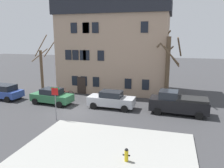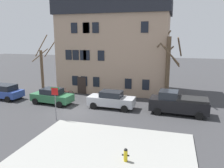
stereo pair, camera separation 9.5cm
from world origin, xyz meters
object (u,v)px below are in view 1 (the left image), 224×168
at_px(car_green_sedan, 52,96).
at_px(car_silver_sedan, 111,100).
at_px(street_sign_pole, 55,98).
at_px(building_main, 114,46).
at_px(bicycle_leaning, 67,93).
at_px(car_blue_wagon, 3,91).
at_px(fire_hydrant, 126,154).
at_px(pickup_truck_black, 178,103).
at_px(tree_bare_near, 42,67).
at_px(tree_bare_mid, 168,66).

xyz_separation_m(car_green_sedan, car_silver_sedan, (6.42, 0.34, 0.03)).
bearing_deg(street_sign_pole, building_main, 81.75).
height_order(street_sign_pole, bicycle_leaning, street_sign_pole).
distance_m(car_blue_wagon, fire_hydrant, 18.70).
xyz_separation_m(pickup_truck_black, bicycle_leaning, (-12.69, 2.82, -0.65)).
bearing_deg(pickup_truck_black, street_sign_pole, -155.91).
xyz_separation_m(tree_bare_near, car_blue_wagon, (-2.27, -4.63, -2.23)).
bearing_deg(fire_hydrant, car_blue_wagon, 150.68).
distance_m(tree_bare_mid, pickup_truck_black, 5.30).
relative_size(pickup_truck_black, bicycle_leaning, 3.03).
relative_size(car_silver_sedan, bicycle_leaning, 2.67).
bearing_deg(pickup_truck_black, car_silver_sedan, -179.87).
xyz_separation_m(car_silver_sedan, street_sign_pole, (-3.62, -4.45, 1.13)).
height_order(car_green_sedan, pickup_truck_black, pickup_truck_black).
xyz_separation_m(car_green_sedan, bicycle_leaning, (0.09, 3.17, -0.47)).
distance_m(pickup_truck_black, bicycle_leaning, 13.02).
distance_m(tree_bare_near, tree_bare_mid, 15.75).
distance_m(building_main, car_green_sedan, 10.67).
relative_size(building_main, street_sign_pole, 4.93).
height_order(building_main, street_sign_pole, building_main).
height_order(pickup_truck_black, bicycle_leaning, pickup_truck_black).
bearing_deg(tree_bare_mid, car_blue_wagon, -166.15).
bearing_deg(building_main, car_blue_wagon, -143.62).
bearing_deg(fire_hydrant, car_green_sedan, 137.88).
height_order(building_main, tree_bare_near, building_main).
distance_m(car_blue_wagon, bicycle_leaning, 7.15).
height_order(tree_bare_near, street_sign_pole, tree_bare_near).
distance_m(car_green_sedan, car_silver_sedan, 6.43).
distance_m(tree_bare_near, bicycle_leaning, 5.29).
bearing_deg(tree_bare_mid, car_silver_sedan, -140.43).
height_order(building_main, bicycle_leaning, building_main).
bearing_deg(car_silver_sedan, pickup_truck_black, 0.13).
xyz_separation_m(car_blue_wagon, pickup_truck_black, (19.18, 0.16, 0.14)).
bearing_deg(building_main, tree_bare_mid, -27.47).
relative_size(tree_bare_near, pickup_truck_black, 1.37).
height_order(building_main, tree_bare_mid, building_main).
distance_m(street_sign_pole, bicycle_leaning, 7.94).
relative_size(building_main, car_silver_sedan, 3.02).
relative_size(street_sign_pole, bicycle_leaning, 1.64).
xyz_separation_m(fire_hydrant, street_sign_pole, (-7.12, 4.84, 1.48)).
relative_size(building_main, tree_bare_mid, 1.83).
height_order(tree_bare_mid, car_silver_sedan, tree_bare_mid).
height_order(car_blue_wagon, pickup_truck_black, pickup_truck_black).
distance_m(building_main, tree_bare_near, 9.74).
relative_size(tree_bare_near, car_blue_wagon, 1.57).
xyz_separation_m(tree_bare_near, pickup_truck_black, (16.90, -4.47, -2.09)).
bearing_deg(bicycle_leaning, car_green_sedan, -91.66).
distance_m(tree_bare_near, car_blue_wagon, 5.62).
distance_m(tree_bare_near, pickup_truck_black, 17.61).
xyz_separation_m(car_silver_sedan, fire_hydrant, (3.49, -9.30, -0.35)).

